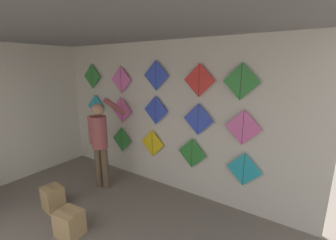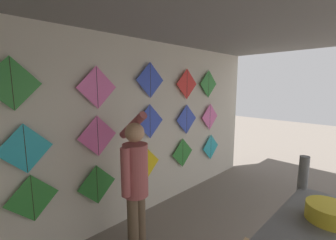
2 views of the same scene
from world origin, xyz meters
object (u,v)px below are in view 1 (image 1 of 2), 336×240
(kite_0, at_px, (98,130))
(shopkeeper, at_px, (100,138))
(kite_6, at_px, (122,110))
(kite_3, at_px, (192,153))
(kite_1, at_px, (122,140))
(cardboard_box_spare, at_px, (53,198))
(kite_13, at_px, (199,80))
(kite_9, at_px, (243,128))
(kite_11, at_px, (121,80))
(kite_10, at_px, (92,76))
(kite_14, at_px, (241,82))
(kite_12, at_px, (156,75))
(kite_4, at_px, (244,170))
(kite_5, at_px, (96,106))
(cardboard_box, at_px, (70,223))
(kite_7, at_px, (156,110))
(kite_2, at_px, (152,143))
(kite_8, at_px, (198,119))

(kite_0, bearing_deg, shopkeeper, -37.19)
(kite_6, bearing_deg, kite_3, 0.00)
(kite_1, distance_m, kite_3, 1.75)
(cardboard_box_spare, xyz_separation_m, kite_0, (-0.78, 1.65, 0.66))
(shopkeeper, relative_size, kite_13, 3.25)
(kite_9, relative_size, kite_11, 1.00)
(kite_10, xyz_separation_m, kite_13, (2.70, 0.00, 0.01))
(kite_11, xyz_separation_m, kite_14, (2.46, 0.00, 0.06))
(kite_12, bearing_deg, shopkeeper, -140.27)
(kite_1, relative_size, kite_4, 1.00)
(kite_10, relative_size, kite_11, 1.00)
(kite_13, bearing_deg, shopkeeper, -158.01)
(kite_5, height_order, kite_14, kite_14)
(kite_12, bearing_deg, kite_1, 180.00)
(kite_5, bearing_deg, kite_9, 0.00)
(kite_6, distance_m, kite_14, 2.57)
(shopkeeper, xyz_separation_m, kite_13, (1.71, 0.69, 1.11))
(kite_1, distance_m, kite_11, 1.31)
(cardboard_box, bearing_deg, cardboard_box_spare, 165.19)
(kite_1, bearing_deg, kite_13, 0.00)
(cardboard_box_spare, bearing_deg, kite_7, 60.39)
(kite_2, bearing_deg, cardboard_box, -91.94)
(kite_4, relative_size, kite_11, 1.00)
(kite_1, height_order, kite_5, kite_5)
(kite_9, relative_size, kite_12, 1.00)
(kite_12, bearing_deg, kite_8, 0.00)
(kite_7, bearing_deg, cardboard_box, -94.84)
(kite_2, bearing_deg, kite_10, 180.00)
(shopkeeper, distance_m, kite_1, 0.75)
(kite_9, bearing_deg, kite_14, 180.00)
(kite_1, height_order, kite_6, kite_6)
(kite_10, distance_m, kite_11, 0.92)
(kite_7, bearing_deg, kite_8, 0.00)
(kite_0, height_order, kite_4, kite_0)
(kite_4, height_order, kite_14, kite_14)
(kite_1, distance_m, kite_9, 2.69)
(shopkeeper, height_order, kite_14, kite_14)
(cardboard_box, distance_m, kite_7, 2.30)
(kite_1, height_order, kite_14, kite_14)
(kite_2, bearing_deg, shopkeeper, -136.18)
(kite_3, height_order, kite_4, kite_3)
(kite_11, height_order, kite_12, kite_12)
(kite_5, distance_m, kite_14, 3.39)
(kite_2, distance_m, kite_9, 1.85)
(kite_7, bearing_deg, kite_5, 180.00)
(cardboard_box_spare, relative_size, kite_12, 0.73)
(kite_10, bearing_deg, cardboard_box, -48.43)
(kite_4, relative_size, kite_14, 1.00)
(kite_0, bearing_deg, kite_7, 0.00)
(kite_5, bearing_deg, cardboard_box_spare, -63.94)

